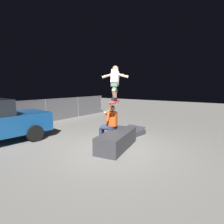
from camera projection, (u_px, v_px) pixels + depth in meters
The scene contains 7 objects.
ground_plane at pixel (112, 148), 5.73m from camera, with size 40.00×40.00×0.00m, color gray.
ledge_box_main at pixel (117, 140), 5.69m from camera, with size 1.89×0.72×0.53m, color #38383D.
person_sitting_on_ledge at pixel (109, 122), 6.06m from camera, with size 0.59×0.78×1.36m.
skateboard at pixel (115, 102), 5.80m from camera, with size 1.01×0.61×0.13m.
skater_airborne at pixel (115, 81), 5.75m from camera, with size 0.63×0.84×1.12m.
kicker_ramp at pixel (130, 133), 7.28m from camera, with size 1.17×0.99×0.40m.
fence_back at pixel (25, 113), 8.75m from camera, with size 12.05×0.05×1.30m.
Camera 1 is at (-4.47, -3.21, 1.98)m, focal length 28.05 mm.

